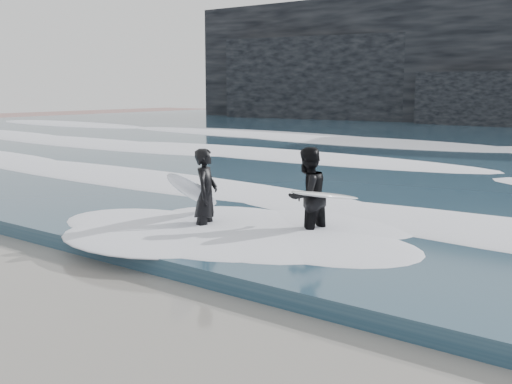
% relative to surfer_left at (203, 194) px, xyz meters
% --- Properties ---
extents(foam_near, '(60.00, 3.20, 0.20)m').
position_rel_surfer_left_xyz_m(foam_near, '(1.40, 3.70, -0.52)').
color(foam_near, white).
rests_on(foam_near, sea).
extents(foam_mid, '(60.00, 4.00, 0.24)m').
position_rel_surfer_left_xyz_m(foam_mid, '(1.40, 10.70, -0.50)').
color(foam_mid, white).
rests_on(foam_mid, sea).
extents(surfer_left, '(1.45, 2.26, 1.82)m').
position_rel_surfer_left_xyz_m(surfer_left, '(0.00, 0.00, 0.00)').
color(surfer_left, black).
rests_on(surfer_left, ground).
extents(surfer_right, '(1.22, 1.90, 1.88)m').
position_rel_surfer_left_xyz_m(surfer_right, '(1.87, 0.93, 0.03)').
color(surfer_right, black).
rests_on(surfer_right, ground).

